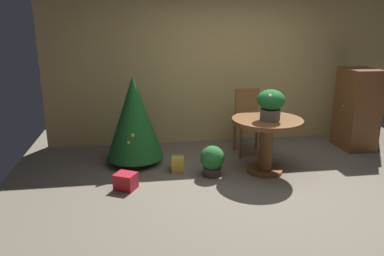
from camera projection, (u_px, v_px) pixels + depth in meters
ground_plane at (265, 193)px, 4.56m from camera, size 6.60×6.60×0.00m
back_wall_panel at (225, 66)px, 6.30m from camera, size 6.00×0.10×2.60m
round_dining_table at (267, 134)px, 5.05m from camera, size 0.95×0.95×0.77m
flower_vase at (271, 103)px, 4.86m from camera, size 0.36×0.36×0.41m
wooden_chair_far at (248, 118)px, 5.85m from camera, size 0.42×0.41×1.02m
holiday_tree at (134, 118)px, 5.35m from camera, size 0.83×0.83×1.29m
gift_box_gold at (178, 164)px, 5.22m from camera, size 0.20×0.26×0.19m
gift_box_red at (126, 181)px, 4.64m from camera, size 0.32×0.31×0.21m
wooden_cabinet at (357, 109)px, 6.03m from camera, size 0.52×0.63×1.31m
potted_plant at (212, 160)px, 5.02m from camera, size 0.33×0.33×0.42m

